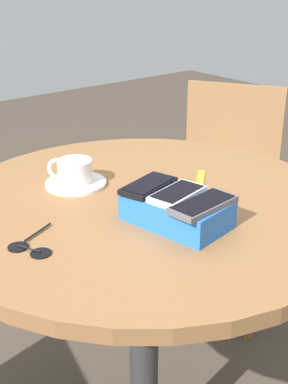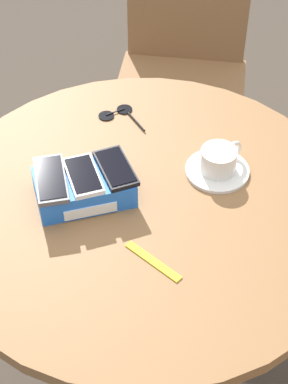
% 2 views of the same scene
% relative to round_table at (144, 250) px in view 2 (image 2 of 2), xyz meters
% --- Properties ---
extents(ground_plane, '(8.00, 8.00, 0.00)m').
position_rel_round_table_xyz_m(ground_plane, '(0.00, 0.00, -0.61)').
color(ground_plane, '#42382D').
extents(round_table, '(0.87, 0.87, 0.77)m').
position_rel_round_table_xyz_m(round_table, '(0.00, 0.00, 0.00)').
color(round_table, '#2D2D2D').
rests_on(round_table, ground_plane).
extents(phone_box, '(0.21, 0.15, 0.06)m').
position_rel_round_table_xyz_m(phone_box, '(-0.12, 0.02, 0.19)').
color(phone_box, blue).
rests_on(phone_box, round_table).
extents(phone_gray, '(0.07, 0.14, 0.01)m').
position_rel_round_table_xyz_m(phone_gray, '(-0.19, 0.01, 0.23)').
color(phone_gray, '#515156').
rests_on(phone_gray, phone_box).
extents(phone_white, '(0.08, 0.13, 0.01)m').
position_rel_round_table_xyz_m(phone_white, '(-0.12, 0.02, 0.23)').
color(phone_white, silver).
rests_on(phone_white, phone_box).
extents(phone_black, '(0.09, 0.13, 0.01)m').
position_rel_round_table_xyz_m(phone_black, '(-0.05, 0.03, 0.23)').
color(phone_black, black).
rests_on(phone_black, phone_box).
extents(saucer, '(0.14, 0.14, 0.01)m').
position_rel_round_table_xyz_m(saucer, '(0.17, 0.07, 0.17)').
color(saucer, silver).
rests_on(saucer, round_table).
extents(coffee_cup, '(0.10, 0.08, 0.05)m').
position_rel_round_table_xyz_m(coffee_cup, '(0.17, 0.07, 0.20)').
color(coffee_cup, silver).
rests_on(coffee_cup, saucer).
extents(lanyard_strap, '(0.10, 0.11, 0.00)m').
position_rel_round_table_xyz_m(lanyard_strap, '(-0.00, -0.17, 0.17)').
color(lanyard_strap, yellow).
rests_on(lanyard_strap, round_table).
extents(sunglasses, '(0.11, 0.11, 0.01)m').
position_rel_round_table_xyz_m(sunglasses, '(-0.03, 0.29, 0.17)').
color(sunglasses, black).
rests_on(sunglasses, round_table).
extents(chair_far_side, '(0.52, 0.52, 0.85)m').
position_rel_round_table_xyz_m(chair_far_side, '(0.21, 0.85, -0.15)').
color(chair_far_side, brown).
rests_on(chair_far_side, ground_plane).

